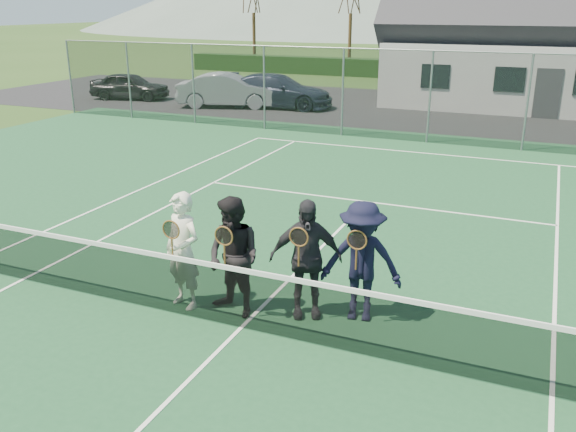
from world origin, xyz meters
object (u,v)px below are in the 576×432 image
object	(u,v)px
car_c	(277,91)
tennis_net	(240,295)
player_b	(234,257)
player_c	(306,258)
clubhouse	(571,14)
car_a	(130,86)
player_a	(183,251)
car_b	(229,90)
player_d	(361,262)

from	to	relation	value
car_c	tennis_net	bearing A→B (deg)	-161.72
player_b	player_c	distance (m)	1.04
clubhouse	player_b	bearing A→B (deg)	-100.29
car_a	clubhouse	xyz separation A→B (m)	(19.29, 6.21, 3.34)
player_a	car_c	bearing A→B (deg)	110.03
player_b	player_c	bearing A→B (deg)	21.14
car_b	clubhouse	world-z (taller)	clubhouse
player_a	player_c	xyz separation A→B (m)	(1.79, 0.46, -0.00)
car_a	player_b	xyz separation A→B (m)	(15.00, -17.42, 0.28)
player_d	car_c	bearing A→B (deg)	117.74
car_c	tennis_net	xyz separation A→B (m)	(7.68, -18.35, -0.19)
clubhouse	player_a	world-z (taller)	clubhouse
car_b	player_a	xyz separation A→B (m)	(8.59, -17.25, 0.17)
player_d	clubhouse	bearing A→B (deg)	83.71
car_b	car_c	world-z (taller)	car_b
car_c	clubhouse	bearing A→B (deg)	-68.63
car_b	car_c	bearing A→B (deg)	-86.24
car_a	clubhouse	world-z (taller)	clubhouse
car_a	player_c	xyz separation A→B (m)	(15.97, -17.04, 0.28)
tennis_net	clubhouse	bearing A→B (deg)	80.54
car_b	player_d	world-z (taller)	player_d
player_b	tennis_net	bearing A→B (deg)	-52.52
clubhouse	player_d	size ratio (longest dim) A/B	8.67
player_a	player_d	world-z (taller)	same
tennis_net	player_c	distance (m)	1.09
player_a	player_d	size ratio (longest dim) A/B	1.00
car_a	player_a	xyz separation A→B (m)	(14.18, -17.50, 0.28)
player_c	car_c	bearing A→B (deg)	115.44
car_a	player_a	bearing A→B (deg)	-152.05
player_a	player_d	bearing A→B (deg)	14.54
car_a	car_b	world-z (taller)	car_b
clubhouse	car_c	bearing A→B (deg)	-154.19
clubhouse	player_d	xyz separation A→B (m)	(-2.54, -23.04, -3.07)
clubhouse	player_c	size ratio (longest dim) A/B	8.67
car_c	player_a	xyz separation A→B (m)	(6.58, -18.05, 0.19)
player_a	player_b	size ratio (longest dim) A/B	1.00
player_d	player_b	bearing A→B (deg)	-161.51
car_b	player_c	world-z (taller)	player_c
clubhouse	player_c	world-z (taller)	clubhouse
car_b	clubhouse	bearing A→B (deg)	-82.67
car_a	car_c	bearing A→B (deg)	-96.91
player_d	player_c	bearing A→B (deg)	-164.96
player_c	player_b	bearing A→B (deg)	-158.86
car_c	car_a	bearing A→B (deg)	89.73
clubhouse	player_a	size ratio (longest dim) A/B	8.67
car_b	player_b	world-z (taller)	player_b
clubhouse	player_c	xyz separation A→B (m)	(-3.32, -23.25, -3.07)
car_b	player_c	size ratio (longest dim) A/B	2.52
player_b	clubhouse	bearing A→B (deg)	79.71
car_b	player_b	bearing A→B (deg)	-169.18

